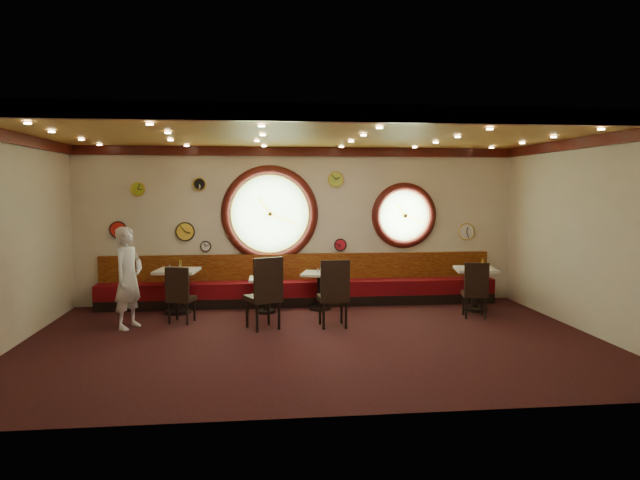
% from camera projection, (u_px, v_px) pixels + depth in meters
% --- Properties ---
extents(floor, '(9.00, 6.00, 0.00)m').
position_uv_depth(floor, '(314.00, 340.00, 8.89)').
color(floor, black).
rests_on(floor, ground).
extents(ceiling, '(9.00, 6.00, 0.02)m').
position_uv_depth(ceiling, '(314.00, 133.00, 8.61)').
color(ceiling, gold).
rests_on(ceiling, wall_back).
extents(wall_back, '(9.00, 0.02, 3.20)m').
position_uv_depth(wall_back, '(299.00, 226.00, 11.72)').
color(wall_back, beige).
rests_on(wall_back, floor).
extents(wall_front, '(9.00, 0.02, 3.20)m').
position_uv_depth(wall_front, '(343.00, 264.00, 5.78)').
color(wall_front, beige).
rests_on(wall_front, floor).
extents(wall_left, '(0.02, 6.00, 3.20)m').
position_uv_depth(wall_left, '(5.00, 241.00, 8.25)').
color(wall_left, beige).
rests_on(wall_left, floor).
extents(wall_right, '(0.02, 6.00, 3.20)m').
position_uv_depth(wall_right, '(589.00, 236.00, 9.25)').
color(wall_right, beige).
rests_on(wall_right, floor).
extents(molding_back, '(9.00, 0.10, 0.18)m').
position_uv_depth(molding_back, '(299.00, 152.00, 11.54)').
color(molding_back, '#3D0E0B').
rests_on(molding_back, wall_back).
extents(molding_front, '(9.00, 0.10, 0.18)m').
position_uv_depth(molding_front, '(343.00, 113.00, 5.70)').
color(molding_front, '#3D0E0B').
rests_on(molding_front, wall_back).
extents(molding_left, '(0.10, 6.00, 0.18)m').
position_uv_depth(molding_left, '(4.00, 136.00, 8.12)').
color(molding_left, '#3D0E0B').
rests_on(molding_left, wall_back).
extents(molding_right, '(0.10, 6.00, 0.18)m').
position_uv_depth(molding_right, '(590.00, 142.00, 9.11)').
color(molding_right, '#3D0E0B').
rests_on(molding_right, wall_back).
extents(banquette_base, '(8.00, 0.55, 0.20)m').
position_uv_depth(banquette_base, '(301.00, 300.00, 11.58)').
color(banquette_base, black).
rests_on(banquette_base, floor).
extents(banquette_seat, '(8.00, 0.55, 0.30)m').
position_uv_depth(banquette_seat, '(300.00, 288.00, 11.56)').
color(banquette_seat, '#59070E').
rests_on(banquette_seat, banquette_base).
extents(banquette_back, '(8.00, 0.10, 0.55)m').
position_uv_depth(banquette_back, '(300.00, 267.00, 11.74)').
color(banquette_back, '#5C0D07').
rests_on(banquette_back, wall_back).
extents(porthole_left_glass, '(1.66, 0.02, 1.66)m').
position_uv_depth(porthole_left_glass, '(270.00, 214.00, 11.63)').
color(porthole_left_glass, '#8BC576').
rests_on(porthole_left_glass, wall_back).
extents(porthole_left_frame, '(1.98, 0.18, 1.98)m').
position_uv_depth(porthole_left_frame, '(270.00, 214.00, 11.61)').
color(porthole_left_frame, '#3D0E0B').
rests_on(porthole_left_frame, wall_back).
extents(porthole_left_ring, '(1.61, 0.03, 1.61)m').
position_uv_depth(porthole_left_ring, '(270.00, 214.00, 11.58)').
color(porthole_left_ring, gold).
rests_on(porthole_left_ring, wall_back).
extents(porthole_right_glass, '(1.10, 0.02, 1.10)m').
position_uv_depth(porthole_right_glass, '(404.00, 215.00, 11.94)').
color(porthole_right_glass, '#8BC576').
rests_on(porthole_right_glass, wall_back).
extents(porthole_right_frame, '(1.38, 0.18, 1.38)m').
position_uv_depth(porthole_right_frame, '(404.00, 216.00, 11.93)').
color(porthole_right_frame, '#3D0E0B').
rests_on(porthole_right_frame, wall_back).
extents(porthole_right_ring, '(1.09, 0.03, 1.09)m').
position_uv_depth(porthole_right_ring, '(404.00, 216.00, 11.90)').
color(porthole_right_ring, gold).
rests_on(porthole_right_ring, wall_back).
extents(wall_clock_0, '(0.20, 0.03, 0.20)m').
position_uv_depth(wall_clock_0, '(206.00, 246.00, 11.51)').
color(wall_clock_0, white).
rests_on(wall_clock_0, wall_back).
extents(wall_clock_1, '(0.32, 0.03, 0.32)m').
position_uv_depth(wall_clock_1, '(118.00, 230.00, 11.29)').
color(wall_clock_1, red).
rests_on(wall_clock_1, wall_back).
extents(wall_clock_2, '(0.34, 0.03, 0.34)m').
position_uv_depth(wall_clock_2, '(466.00, 232.00, 12.09)').
color(wall_clock_2, white).
rests_on(wall_clock_2, wall_back).
extents(wall_clock_3, '(0.36, 0.03, 0.36)m').
position_uv_depth(wall_clock_3, '(185.00, 232.00, 11.44)').
color(wall_clock_3, yellow).
rests_on(wall_clock_3, wall_back).
extents(wall_clock_4, '(0.24, 0.03, 0.24)m').
position_uv_depth(wall_clock_4, '(200.00, 184.00, 11.38)').
color(wall_clock_4, black).
rests_on(wall_clock_4, wall_back).
extents(wall_clock_5, '(0.24, 0.03, 0.24)m').
position_uv_depth(wall_clock_5, '(340.00, 245.00, 11.81)').
color(wall_clock_5, red).
rests_on(wall_clock_5, wall_back).
extents(wall_clock_6, '(0.30, 0.03, 0.30)m').
position_uv_depth(wall_clock_6, '(336.00, 179.00, 11.68)').
color(wall_clock_6, '#B3D141').
rests_on(wall_clock_6, wall_back).
extents(wall_clock_7, '(0.26, 0.03, 0.26)m').
position_uv_depth(wall_clock_7, '(138.00, 189.00, 11.26)').
color(wall_clock_7, '#99B123').
rests_on(wall_clock_7, wall_back).
extents(table_a, '(0.85, 0.85, 0.84)m').
position_uv_depth(table_a, '(177.00, 286.00, 10.79)').
color(table_a, black).
rests_on(table_a, floor).
extents(table_b, '(0.63, 0.63, 0.67)m').
position_uv_depth(table_b, '(266.00, 291.00, 10.84)').
color(table_b, black).
rests_on(table_b, floor).
extents(table_c, '(0.82, 0.82, 0.73)m').
position_uv_depth(table_c, '(320.00, 286.00, 11.12)').
color(table_c, black).
rests_on(table_c, floor).
extents(table_d, '(0.89, 0.89, 0.83)m').
position_uv_depth(table_d, '(475.00, 284.00, 11.02)').
color(table_d, black).
rests_on(table_d, floor).
extents(chair_a, '(0.52, 0.52, 0.62)m').
position_uv_depth(chair_a, '(179.00, 291.00, 9.94)').
color(chair_a, black).
rests_on(chair_a, floor).
extents(chair_b, '(0.68, 0.68, 0.76)m').
position_uv_depth(chair_b, '(266.00, 288.00, 9.50)').
color(chair_b, black).
rests_on(chair_b, floor).
extents(chair_c, '(0.51, 0.51, 0.73)m').
position_uv_depth(chair_c, '(334.00, 289.00, 9.63)').
color(chair_c, black).
rests_on(chair_c, floor).
extents(chair_d, '(0.51, 0.51, 0.64)m').
position_uv_depth(chair_d, '(475.00, 286.00, 10.36)').
color(chair_d, black).
rests_on(chair_d, floor).
extents(condiment_a_salt, '(0.03, 0.03, 0.09)m').
position_uv_depth(condiment_a_salt, '(170.00, 267.00, 10.76)').
color(condiment_a_salt, silver).
rests_on(condiment_a_salt, table_a).
extents(condiment_b_salt, '(0.03, 0.03, 0.09)m').
position_uv_depth(condiment_b_salt, '(261.00, 275.00, 10.87)').
color(condiment_b_salt, silver).
rests_on(condiment_b_salt, table_b).
extents(condiment_c_salt, '(0.03, 0.03, 0.09)m').
position_uv_depth(condiment_c_salt, '(318.00, 270.00, 11.10)').
color(condiment_c_salt, silver).
rests_on(condiment_c_salt, table_c).
extents(condiment_d_salt, '(0.03, 0.03, 0.09)m').
position_uv_depth(condiment_d_salt, '(470.00, 265.00, 11.09)').
color(condiment_d_salt, silver).
rests_on(condiment_d_salt, table_d).
extents(condiment_a_pepper, '(0.04, 0.04, 0.11)m').
position_uv_depth(condiment_a_pepper, '(180.00, 266.00, 10.78)').
color(condiment_a_pepper, '#B9B8BD').
rests_on(condiment_a_pepper, table_a).
extents(condiment_b_pepper, '(0.03, 0.03, 0.09)m').
position_uv_depth(condiment_b_pepper, '(267.00, 275.00, 10.83)').
color(condiment_b_pepper, silver).
rests_on(condiment_b_pepper, table_b).
extents(condiment_c_pepper, '(0.04, 0.04, 0.11)m').
position_uv_depth(condiment_c_pepper, '(321.00, 270.00, 11.01)').
color(condiment_c_pepper, silver).
rests_on(condiment_c_pepper, table_c).
extents(condiment_d_pepper, '(0.04, 0.04, 0.10)m').
position_uv_depth(condiment_d_pepper, '(475.00, 266.00, 10.96)').
color(condiment_d_pepper, silver).
rests_on(condiment_d_pepper, table_d).
extents(condiment_a_bottle, '(0.06, 0.06, 0.18)m').
position_uv_depth(condiment_a_bottle, '(181.00, 265.00, 10.79)').
color(condiment_a_bottle, gold).
rests_on(condiment_a_bottle, table_a).
extents(condiment_b_bottle, '(0.05, 0.05, 0.16)m').
position_uv_depth(condiment_b_bottle, '(268.00, 273.00, 10.84)').
color(condiment_b_bottle, orange).
rests_on(condiment_b_bottle, table_b).
extents(condiment_c_bottle, '(0.05, 0.05, 0.16)m').
position_uv_depth(condiment_c_bottle, '(325.00, 268.00, 11.21)').
color(condiment_c_bottle, gold).
rests_on(condiment_c_bottle, table_c).
extents(condiment_d_bottle, '(0.05, 0.05, 0.17)m').
position_uv_depth(condiment_d_bottle, '(482.00, 263.00, 11.08)').
color(condiment_d_bottle, gold).
rests_on(condiment_d_bottle, table_d).
extents(waiter, '(0.64, 0.74, 1.72)m').
position_uv_depth(waiter, '(128.00, 278.00, 9.61)').
color(waiter, white).
rests_on(waiter, floor).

